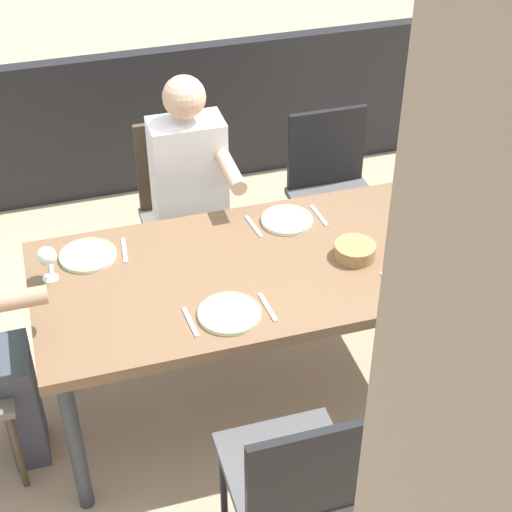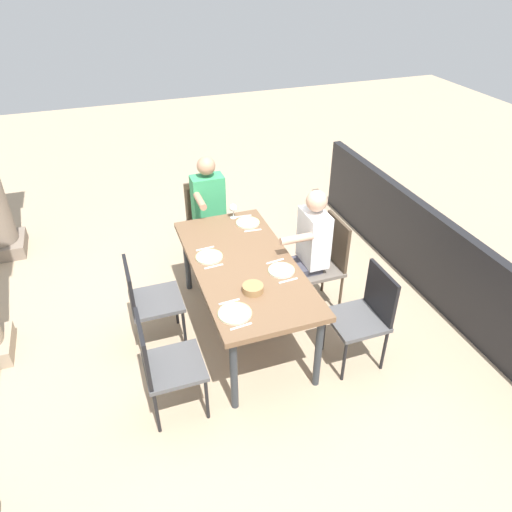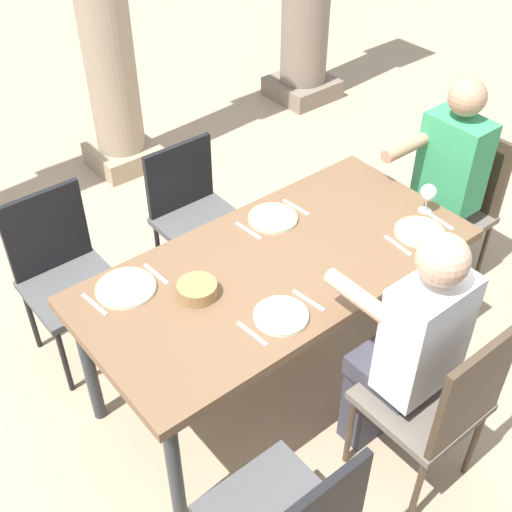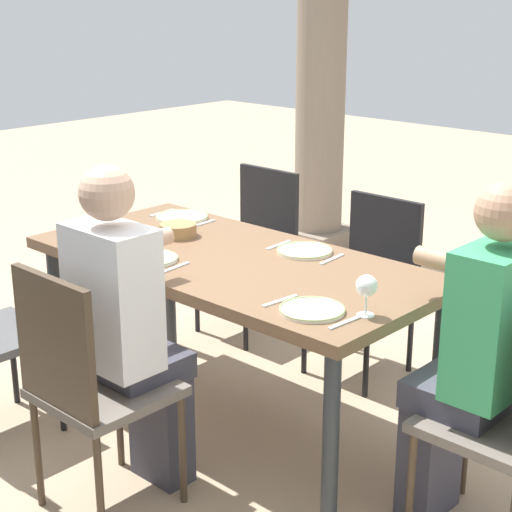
{
  "view_description": "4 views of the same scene",
  "coord_description": "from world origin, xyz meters",
  "px_view_note": "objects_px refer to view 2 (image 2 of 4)",
  "views": [
    {
      "loc": [
        0.75,
        2.49,
        2.78
      ],
      "look_at": [
        0.01,
        0.01,
        0.83
      ],
      "focal_mm": 56.89,
      "sensor_mm": 36.0,
      "label": 1
    },
    {
      "loc": [
        -3.27,
        1.03,
        3.14
      ],
      "look_at": [
        -0.11,
        -0.08,
        0.9
      ],
      "focal_mm": 33.63,
      "sensor_mm": 36.0,
      "label": 2
    },
    {
      "loc": [
        -1.48,
        -1.67,
        2.67
      ],
      "look_at": [
        -0.15,
        -0.02,
        0.9
      ],
      "focal_mm": 46.31,
      "sensor_mm": 36.0,
      "label": 3
    },
    {
      "loc": [
        2.36,
        -2.39,
        1.86
      ],
      "look_at": [
        0.11,
        0.03,
        0.79
      ],
      "focal_mm": 58.16,
      "sensor_mm": 36.0,
      "label": 4
    }
  ],
  "objects_px": {
    "diner_woman_green": "(210,213)",
    "plate_1": "(281,270)",
    "chair_mid_south": "(325,259)",
    "diner_man_white": "(307,251)",
    "bread_basket": "(253,288)",
    "chair_head_east": "(207,218)",
    "plate_2": "(209,257)",
    "chair_west_north": "(162,362)",
    "plate_0": "(235,313)",
    "dining_table": "(244,270)",
    "chair_west_south": "(366,312)",
    "wine_glass_3": "(233,208)",
    "chair_mid_north": "(147,298)",
    "plate_3": "(248,223)"
  },
  "relations": [
    {
      "from": "chair_mid_north",
      "to": "diner_woman_green",
      "type": "relative_size",
      "value": 0.68
    },
    {
      "from": "dining_table",
      "to": "bread_basket",
      "type": "distance_m",
      "value": 0.42
    },
    {
      "from": "plate_1",
      "to": "plate_2",
      "type": "distance_m",
      "value": 0.66
    },
    {
      "from": "dining_table",
      "to": "diner_man_white",
      "type": "distance_m",
      "value": 0.67
    },
    {
      "from": "diner_man_white",
      "to": "dining_table",
      "type": "bearing_deg",
      "value": 99.97
    },
    {
      "from": "plate_1",
      "to": "bread_basket",
      "type": "bearing_deg",
      "value": 120.14
    },
    {
      "from": "chair_mid_north",
      "to": "wine_glass_3",
      "type": "xyz_separation_m",
      "value": [
        0.69,
        -1.01,
        0.36
      ]
    },
    {
      "from": "diner_woman_green",
      "to": "plate_1",
      "type": "distance_m",
      "value": 1.39
    },
    {
      "from": "chair_mid_north",
      "to": "wine_glass_3",
      "type": "relative_size",
      "value": 5.85
    },
    {
      "from": "diner_woman_green",
      "to": "wine_glass_3",
      "type": "distance_m",
      "value": 0.42
    },
    {
      "from": "diner_woman_green",
      "to": "plate_1",
      "type": "height_order",
      "value": "diner_woman_green"
    },
    {
      "from": "diner_woman_green",
      "to": "plate_3",
      "type": "xyz_separation_m",
      "value": [
        -0.5,
        -0.26,
        0.1
      ]
    },
    {
      "from": "dining_table",
      "to": "chair_west_south",
      "type": "distance_m",
      "value": 1.1
    },
    {
      "from": "plate_1",
      "to": "bread_basket",
      "type": "relative_size",
      "value": 1.34
    },
    {
      "from": "chair_head_east",
      "to": "bread_basket",
      "type": "relative_size",
      "value": 5.39
    },
    {
      "from": "chair_head_east",
      "to": "plate_2",
      "type": "xyz_separation_m",
      "value": [
        -1.14,
        0.26,
        0.26
      ]
    },
    {
      "from": "diner_woman_green",
      "to": "plate_0",
      "type": "relative_size",
      "value": 4.97
    },
    {
      "from": "dining_table",
      "to": "plate_2",
      "type": "bearing_deg",
      "value": 54.31
    },
    {
      "from": "diner_man_white",
      "to": "plate_2",
      "type": "relative_size",
      "value": 5.36
    },
    {
      "from": "diner_woman_green",
      "to": "plate_1",
      "type": "relative_size",
      "value": 5.64
    },
    {
      "from": "chair_head_east",
      "to": "bread_basket",
      "type": "distance_m",
      "value": 1.75
    },
    {
      "from": "plate_0",
      "to": "wine_glass_3",
      "type": "relative_size",
      "value": 1.72
    },
    {
      "from": "chair_mid_south",
      "to": "bread_basket",
      "type": "distance_m",
      "value": 1.08
    },
    {
      "from": "chair_mid_south",
      "to": "diner_man_white",
      "type": "height_order",
      "value": "diner_man_white"
    },
    {
      "from": "diner_woman_green",
      "to": "plate_0",
      "type": "distance_m",
      "value": 1.79
    },
    {
      "from": "plate_0",
      "to": "plate_2",
      "type": "relative_size",
      "value": 1.07
    },
    {
      "from": "dining_table",
      "to": "chair_west_north",
      "type": "relative_size",
      "value": 1.99
    },
    {
      "from": "dining_table",
      "to": "chair_mid_south",
      "type": "height_order",
      "value": "chair_mid_south"
    },
    {
      "from": "chair_west_south",
      "to": "chair_west_north",
      "type": "bearing_deg",
      "value": 90.0
    },
    {
      "from": "plate_2",
      "to": "chair_west_north",
      "type": "bearing_deg",
      "value": 145.11
    },
    {
      "from": "chair_mid_north",
      "to": "wine_glass_3",
      "type": "bearing_deg",
      "value": -55.55
    },
    {
      "from": "chair_head_east",
      "to": "plate_2",
      "type": "distance_m",
      "value": 1.2
    },
    {
      "from": "chair_mid_south",
      "to": "diner_woman_green",
      "type": "height_order",
      "value": "diner_woman_green"
    },
    {
      "from": "chair_mid_south",
      "to": "plate_0",
      "type": "bearing_deg",
      "value": 123.07
    },
    {
      "from": "chair_head_east",
      "to": "plate_1",
      "type": "xyz_separation_m",
      "value": [
        -1.54,
        -0.27,
        0.26
      ]
    },
    {
      "from": "wine_glass_3",
      "to": "bread_basket",
      "type": "bearing_deg",
      "value": 170.17
    },
    {
      "from": "chair_head_east",
      "to": "wine_glass_3",
      "type": "distance_m",
      "value": 0.65
    },
    {
      "from": "dining_table",
      "to": "chair_mid_north",
      "type": "relative_size",
      "value": 2.05
    },
    {
      "from": "plate_0",
      "to": "bread_basket",
      "type": "distance_m",
      "value": 0.31
    },
    {
      "from": "dining_table",
      "to": "bread_basket",
      "type": "relative_size",
      "value": 10.64
    },
    {
      "from": "chair_west_north",
      "to": "plate_1",
      "type": "distance_m",
      "value": 1.24
    },
    {
      "from": "diner_man_white",
      "to": "wine_glass_3",
      "type": "distance_m",
      "value": 0.88
    },
    {
      "from": "plate_2",
      "to": "chair_head_east",
      "type": "bearing_deg",
      "value": -12.81
    },
    {
      "from": "plate_1",
      "to": "plate_3",
      "type": "xyz_separation_m",
      "value": [
        0.86,
        0.01,
        -0.0
      ]
    },
    {
      "from": "diner_woman_green",
      "to": "plate_3",
      "type": "bearing_deg",
      "value": -152.58
    },
    {
      "from": "plate_0",
      "to": "plate_2",
      "type": "height_order",
      "value": "same"
    },
    {
      "from": "plate_1",
      "to": "plate_2",
      "type": "height_order",
      "value": "same"
    },
    {
      "from": "chair_west_north",
      "to": "bread_basket",
      "type": "xyz_separation_m",
      "value": [
        0.27,
        -0.8,
        0.28
      ]
    },
    {
      "from": "plate_3",
      "to": "plate_1",
      "type": "bearing_deg",
      "value": -179.28
    },
    {
      "from": "chair_west_north",
      "to": "bread_basket",
      "type": "relative_size",
      "value": 5.36
    }
  ]
}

